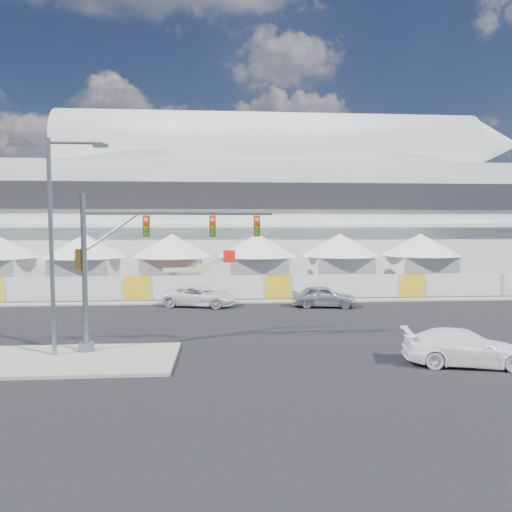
{
  "coord_description": "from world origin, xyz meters",
  "views": [
    {
      "loc": [
        1.23,
        -24.57,
        6.43
      ],
      "look_at": [
        3.81,
        10.0,
        4.0
      ],
      "focal_mm": 32.0,
      "sensor_mm": 36.0,
      "label": 1
    }
  ],
  "objects": [
    {
      "name": "far_curb",
      "position": [
        20.0,
        12.5,
        0.06
      ],
      "size": [
        80.0,
        1.2,
        0.12
      ],
      "primitive_type": "cube",
      "color": "gray",
      "rests_on": "ground"
    },
    {
      "name": "traffic_mast",
      "position": [
        -3.58,
        -1.75,
        4.43
      ],
      "size": [
        9.63,
        0.76,
        7.79
      ],
      "color": "slate",
      "rests_on": "median_island"
    },
    {
      "name": "median_island",
      "position": [
        -6.0,
        -3.0,
        0.07
      ],
      "size": [
        10.0,
        5.0,
        0.15
      ],
      "primitive_type": "cube",
      "color": "gray",
      "rests_on": "ground"
    },
    {
      "name": "boom_lift",
      "position": [
        -2.64,
        17.4,
        1.07
      ],
      "size": [
        7.98,
        2.29,
        3.99
      ],
      "rotation": [
        0.0,
        0.0,
        0.13
      ],
      "color": "red",
      "rests_on": "ground"
    },
    {
      "name": "pickup_curb",
      "position": [
        -0.56,
        11.16,
        0.8
      ],
      "size": [
        3.9,
        6.18,
        1.59
      ],
      "primitive_type": "imported",
      "rotation": [
        0.0,
        0.0,
        1.34
      ],
      "color": "white",
      "rests_on": "ground"
    },
    {
      "name": "stadium",
      "position": [
        8.71,
        41.5,
        9.45
      ],
      "size": [
        80.0,
        24.8,
        21.98
      ],
      "color": "silver",
      "rests_on": "ground"
    },
    {
      "name": "hoarding_fence",
      "position": [
        6.0,
        14.5,
        1.0
      ],
      "size": [
        70.0,
        0.25,
        2.0
      ],
      "primitive_type": "cube",
      "color": "silver",
      "rests_on": "ground"
    },
    {
      "name": "ground",
      "position": [
        0.0,
        0.0,
        0.0
      ],
      "size": [
        160.0,
        160.0,
        0.0
      ],
      "primitive_type": "plane",
      "color": "black",
      "rests_on": "ground"
    },
    {
      "name": "lot_car_a",
      "position": [
        16.58,
        17.75,
        0.63
      ],
      "size": [
        1.52,
        3.89,
        1.26
      ],
      "primitive_type": "imported",
      "rotation": [
        0.0,
        0.0,
        1.62
      ],
      "color": "silver",
      "rests_on": "ground"
    },
    {
      "name": "lot_car_b",
      "position": [
        26.72,
        18.52,
        0.77
      ],
      "size": [
        2.62,
        4.76,
        1.53
      ],
      "primitive_type": "imported",
      "rotation": [
        0.0,
        0.0,
        1.76
      ],
      "color": "black",
      "rests_on": "ground"
    },
    {
      "name": "sedan_silver",
      "position": [
        9.07,
        10.03,
        0.84
      ],
      "size": [
        2.62,
        5.15,
        1.68
      ],
      "primitive_type": "imported",
      "rotation": [
        0.0,
        0.0,
        1.44
      ],
      "color": "#B4B4B9",
      "rests_on": "ground"
    },
    {
      "name": "tent_row",
      "position": [
        0.5,
        24.0,
        3.15
      ],
      "size": [
        53.4,
        8.4,
        5.4
      ],
      "color": "silver",
      "rests_on": "ground"
    },
    {
      "name": "pickup_near",
      "position": [
        12.32,
        -4.83,
        0.8
      ],
      "size": [
        3.31,
        5.85,
        1.6
      ],
      "primitive_type": "imported",
      "rotation": [
        0.0,
        0.0,
        1.37
      ],
      "color": "white",
      "rests_on": "ground"
    },
    {
      "name": "streetlight_median",
      "position": [
        -6.56,
        -2.38,
        6.06
      ],
      "size": [
        2.85,
        0.29,
        10.3
      ],
      "color": "gray",
      "rests_on": "median_island"
    }
  ]
}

